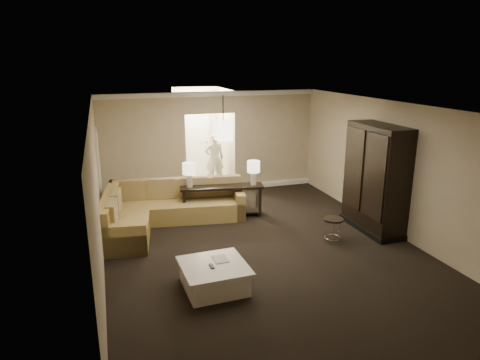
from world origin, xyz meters
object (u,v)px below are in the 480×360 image
object	(u,v)px
coffee_table	(214,276)
armoire	(376,181)
sectional_sofa	(161,210)
drink_table	(333,225)
console_table	(222,198)
person	(215,156)

from	to	relation	value
coffee_table	armoire	size ratio (longest dim) A/B	0.47
sectional_sofa	coffee_table	size ratio (longest dim) A/B	3.14
drink_table	armoire	bearing A→B (deg)	16.10
coffee_table	armoire	xyz separation A→B (m)	(3.97, 1.39, 0.90)
coffee_table	console_table	distance (m)	3.37
coffee_table	console_table	bearing A→B (deg)	72.14
console_table	coffee_table	bearing A→B (deg)	-97.00
console_table	armoire	world-z (taller)	armoire
sectional_sofa	person	bearing A→B (deg)	63.42
drink_table	person	distance (m)	5.00
console_table	drink_table	bearing A→B (deg)	-39.92
sectional_sofa	armoire	size ratio (longest dim) A/B	1.47
coffee_table	drink_table	distance (m)	2.98
person	armoire	bearing A→B (deg)	121.46
coffee_table	sectional_sofa	bearing A→B (deg)	98.16
person	drink_table	bearing A→B (deg)	107.48
sectional_sofa	drink_table	size ratio (longest dim) A/B	6.71
armoire	drink_table	xyz separation A→B (m)	(-1.18, -0.34, -0.75)
coffee_table	drink_table	bearing A→B (deg)	20.56
sectional_sofa	person	world-z (taller)	person
coffee_table	armoire	world-z (taller)	armoire
console_table	person	size ratio (longest dim) A/B	1.16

